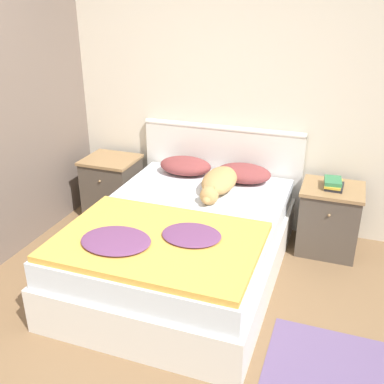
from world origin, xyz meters
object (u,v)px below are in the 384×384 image
at_px(dog, 219,182).
at_px(book_stack, 334,184).
at_px(nightstand_left, 112,186).
at_px(pillow_left, 185,166).
at_px(pillow_right, 244,173).
at_px(bed, 183,244).
at_px(nightstand_right, 329,219).

bearing_deg(dog, book_stack, 15.42).
height_order(nightstand_left, pillow_left, pillow_left).
height_order(pillow_right, dog, dog).
distance_m(pillow_right, book_stack, 0.77).
bearing_deg(book_stack, pillow_left, 178.54).
height_order(pillow_left, book_stack, pillow_left).
bearing_deg(bed, book_stack, 35.87).
relative_size(bed, nightstand_left, 3.39).
distance_m(nightstand_left, dog, 1.24).
height_order(pillow_left, pillow_right, same).
xyz_separation_m(nightstand_right, dog, (-0.91, -0.25, 0.31)).
bearing_deg(nightstand_right, book_stack, -131.82).
bearing_deg(book_stack, pillow_right, 177.50).
height_order(bed, nightstand_left, nightstand_left).
bearing_deg(dog, nightstand_right, 15.56).
bearing_deg(bed, dog, 75.46).
xyz_separation_m(bed, dog, (0.13, 0.50, 0.35)).
height_order(pillow_right, book_stack, pillow_right).
distance_m(nightstand_right, pillow_left, 1.35).
relative_size(bed, nightstand_right, 3.39).
bearing_deg(nightstand_right, bed, -144.09).
relative_size(nightstand_right, pillow_left, 1.22).
bearing_deg(pillow_right, nightstand_left, -178.68).
bearing_deg(nightstand_left, pillow_right, 1.32).
bearing_deg(bed, nightstand_left, 144.09).
bearing_deg(dog, bed, -104.54).
xyz_separation_m(nightstand_left, pillow_right, (1.32, 0.03, 0.31)).
distance_m(bed, dog, 0.62).
relative_size(bed, book_stack, 8.77).
relative_size(nightstand_left, nightstand_right, 1.00).
xyz_separation_m(nightstand_right, pillow_right, (-0.77, 0.03, 0.31)).
xyz_separation_m(bed, pillow_right, (0.27, 0.79, 0.34)).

